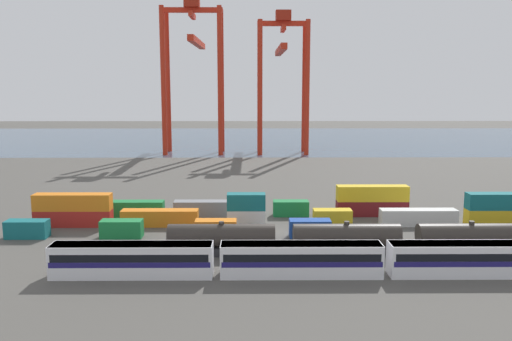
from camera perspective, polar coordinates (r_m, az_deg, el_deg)
ground_plane at (r=120.53m, az=1.49°, el=-1.48°), size 420.00×420.00×0.00m
harbour_water at (r=219.21m, az=0.61°, el=3.33°), size 400.00×110.00×0.01m
passenger_train at (r=63.68m, az=4.81°, el=-9.26°), size 58.30×3.14×3.90m
freight_tank_row at (r=76.78m, az=21.86°, el=-6.70°), size 79.93×2.99×4.45m
shipping_container_0 at (r=85.69m, az=-23.15°, el=-5.74°), size 6.04×2.44×2.60m
shipping_container_1 at (r=81.39m, az=-14.09°, el=-6.03°), size 6.04×2.44×2.60m
shipping_container_2 at (r=79.29m, az=-4.29°, el=-6.17°), size 6.04×2.44×2.60m
shipping_container_3 at (r=79.57m, az=5.75°, el=-6.14°), size 6.04×2.44×2.60m
shipping_container_4 at (r=89.94m, az=-18.83°, el=-4.80°), size 12.10×2.44×2.60m
shipping_container_5 at (r=89.37m, az=-18.92°, el=-3.18°), size 12.10×2.44×2.60m
shipping_container_6 at (r=86.61m, az=-10.17°, el=-4.97°), size 12.10×2.44×2.60m
shipping_container_7 at (r=85.38m, az=-1.04°, el=-5.03°), size 6.04×2.44×2.60m
shipping_container_8 at (r=84.78m, az=-1.05°, el=-3.33°), size 6.04×2.44×2.60m
shipping_container_9 at (r=86.33m, az=8.12°, el=-4.97°), size 6.04×2.44×2.60m
shipping_container_10 at (r=89.39m, az=16.86°, el=-4.79°), size 12.10×2.44×2.60m
shipping_container_11 at (r=94.36m, az=24.85°, el=-4.52°), size 12.10×2.44×2.60m
shipping_container_12 at (r=93.82m, az=24.96°, el=-2.98°), size 12.10×2.44×2.60m
shipping_container_15 at (r=94.06m, az=-13.43°, el=-3.96°), size 12.10×2.44×2.60m
shipping_container_16 at (r=91.95m, az=-4.95°, el=-4.04°), size 12.10×2.44×2.60m
shipping_container_17 at (r=91.91m, az=3.72°, el=-4.03°), size 6.04×2.44×2.60m
shipping_container_18 at (r=93.94m, az=12.21°, el=-3.93°), size 12.10×2.44×2.60m
shipping_container_19 at (r=93.40m, az=12.27°, el=-2.37°), size 12.10×2.44×2.60m
gantry_crane_west at (r=178.80m, az=-6.61°, el=11.64°), size 19.29×41.63×49.27m
gantry_crane_central at (r=178.28m, az=2.81°, el=10.97°), size 16.38×41.93×45.20m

